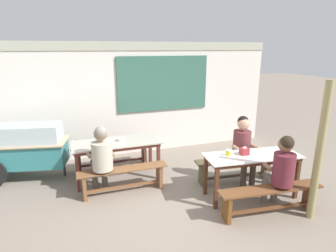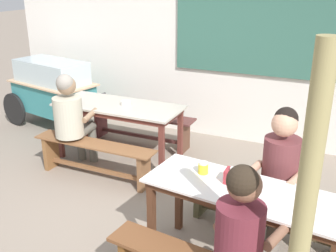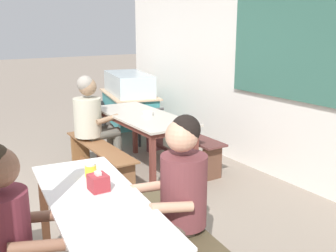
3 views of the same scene
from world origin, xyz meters
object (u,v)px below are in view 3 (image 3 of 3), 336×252
(bench_near_back, at_px, (176,240))
(bench_far_front, at_px, (100,158))
(food_cart, at_px, (129,100))
(person_right_near_table, at_px, (176,192))
(person_left_back_turned, at_px, (92,117))
(dining_table_near, at_px, (97,210))
(bench_far_back, at_px, (181,142))
(person_near_front, at_px, (14,233))
(condiment_jar, at_px, (91,170))
(dining_table_far, at_px, (142,121))
(soup_bowl, at_px, (148,114))
(tissue_box, at_px, (98,182))

(bench_near_back, bearing_deg, bench_far_front, 172.61)
(food_cart, distance_m, person_right_near_table, 4.20)
(person_left_back_turned, bearing_deg, food_cart, 137.81)
(dining_table_near, bearing_deg, bench_far_back, 135.03)
(dining_table_near, distance_m, bench_far_back, 2.98)
(bench_far_front, xyz_separation_m, person_near_front, (2.21, -1.43, 0.45))
(person_right_near_table, xyz_separation_m, condiment_jar, (-0.57, -0.40, 0.07))
(dining_table_far, xyz_separation_m, condiment_jar, (1.68, -1.36, 0.13))
(bench_far_back, distance_m, bench_far_front, 1.21)
(bench_near_back, xyz_separation_m, condiment_jar, (-0.47, -0.48, 0.51))
(dining_table_far, bearing_deg, soup_bowl, 20.79)
(bench_near_back, height_order, person_left_back_turned, person_left_back_turned)
(dining_table_near, height_order, bench_near_back, dining_table_near)
(tissue_box, relative_size, soup_bowl, 1.02)
(dining_table_far, height_order, bench_far_back, dining_table_far)
(person_near_front, bearing_deg, dining_table_far, 137.43)
(condiment_jar, distance_m, soup_bowl, 2.11)
(bench_far_front, height_order, condiment_jar, condiment_jar)
(bench_far_back, xyz_separation_m, bench_far_front, (0.01, -1.21, -0.02))
(bench_far_back, distance_m, tissue_box, 2.86)
(person_right_near_table, bearing_deg, soup_bowl, 155.29)
(bench_far_front, distance_m, person_near_front, 2.68)
(food_cart, bearing_deg, soup_bowl, -18.90)
(dining_table_near, bearing_deg, person_right_near_table, 72.51)
(bench_near_back, distance_m, person_right_near_table, 0.46)
(dining_table_near, xyz_separation_m, person_right_near_table, (0.17, 0.53, 0.07))
(bench_far_front, relative_size, person_left_back_turned, 1.25)
(person_left_back_turned, distance_m, condiment_jar, 2.19)
(dining_table_near, distance_m, person_near_front, 0.57)
(dining_table_far, height_order, bench_near_back, dining_table_far)
(dining_table_far, height_order, person_right_near_table, person_right_near_table)
(tissue_box, bearing_deg, bench_far_back, 134.24)
(food_cart, height_order, tissue_box, food_cart)
(person_near_front, relative_size, condiment_jar, 12.43)
(bench_far_front, bearing_deg, bench_far_back, 90.28)
(person_left_back_turned, xyz_separation_m, soup_bowl, (0.44, 0.57, 0.06))
(dining_table_far, bearing_deg, bench_far_back, 90.28)
(bench_far_back, distance_m, condiment_jar, 2.64)
(person_left_back_turned, xyz_separation_m, condiment_jar, (2.03, -0.82, 0.08))
(dining_table_far, distance_m, food_cart, 1.76)
(dining_table_near, relative_size, condiment_jar, 16.35)
(bench_near_back, relative_size, person_near_front, 1.25)
(dining_table_near, relative_size, bench_far_front, 1.06)
(dining_table_far, distance_m, person_right_near_table, 2.45)
(bench_far_front, height_order, tissue_box, tissue_box)
(person_right_near_table, height_order, person_near_front, person_right_near_table)
(condiment_jar, bearing_deg, bench_far_front, 155.73)
(person_left_back_turned, distance_m, person_near_front, 2.97)
(bench_far_front, distance_m, food_cart, 2.08)
(person_right_near_table, distance_m, tissue_box, 0.55)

